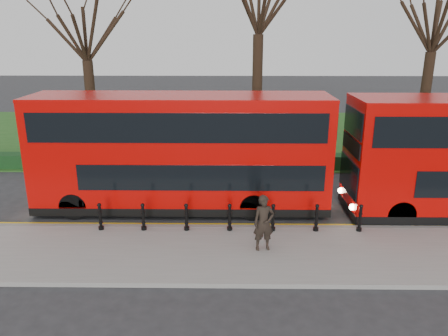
{
  "coord_description": "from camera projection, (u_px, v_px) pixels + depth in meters",
  "views": [
    {
      "loc": [
        0.37,
        -16.2,
        7.23
      ],
      "look_at": [
        0.15,
        0.5,
        2.0
      ],
      "focal_mm": 35.0,
      "sensor_mm": 36.0,
      "label": 1
    }
  ],
  "objects": [
    {
      "name": "yellow_line_outer",
      "position": [
        220.0,
        226.0,
        16.96
      ],
      "size": [
        60.0,
        0.1,
        0.01
      ],
      "primitive_type": "cube",
      "color": "yellow",
      "rests_on": "ground"
    },
    {
      "name": "pavement",
      "position": [
        218.0,
        253.0,
        14.74
      ],
      "size": [
        60.0,
        4.0,
        0.15
      ],
      "primitive_type": "cube",
      "color": "gray",
      "rests_on": "ground"
    },
    {
      "name": "pedestrian",
      "position": [
        264.0,
        223.0,
        14.57
      ],
      "size": [
        0.77,
        0.57,
        1.94
      ],
      "primitive_type": "imported",
      "rotation": [
        0.0,
        0.0,
        0.16
      ],
      "color": "black",
      "rests_on": "pavement"
    },
    {
      "name": "ground",
      "position": [
        220.0,
        219.0,
        17.63
      ],
      "size": [
        120.0,
        120.0,
        0.0
      ],
      "primitive_type": "plane",
      "color": "#28282B",
      "rests_on": "ground"
    },
    {
      "name": "tree_right",
      "position": [
        436.0,
        16.0,
        24.61
      ],
      "size": [
        7.1,
        7.1,
        11.1
      ],
      "color": "black",
      "rests_on": "ground"
    },
    {
      "name": "bus_lead",
      "position": [
        181.0,
        153.0,
        18.04
      ],
      "size": [
        12.1,
        2.78,
        4.81
      ],
      "color": "#B60503",
      "rests_on": "ground"
    },
    {
      "name": "bollard_row",
      "position": [
        230.0,
        218.0,
        16.14
      ],
      "size": [
        9.78,
        0.15,
        1.0
      ],
      "color": "black",
      "rests_on": "pavement"
    },
    {
      "name": "kerb",
      "position": [
        219.0,
        228.0,
        16.65
      ],
      "size": [
        60.0,
        0.25,
        0.16
      ],
      "primitive_type": "cube",
      "color": "slate",
      "rests_on": "ground"
    },
    {
      "name": "tree_left",
      "position": [
        84.0,
        28.0,
        25.05
      ],
      "size": [
        6.54,
        6.54,
        10.22
      ],
      "color": "black",
      "rests_on": "ground"
    },
    {
      "name": "yellow_line_inner",
      "position": [
        220.0,
        224.0,
        17.15
      ],
      "size": [
        60.0,
        0.1,
        0.01
      ],
      "primitive_type": "cube",
      "color": "yellow",
      "rests_on": "ground"
    },
    {
      "name": "grass_verge",
      "position": [
        224.0,
        135.0,
        31.93
      ],
      "size": [
        60.0,
        18.0,
        0.06
      ],
      "primitive_type": "cube",
      "color": "#1F4E1A",
      "rests_on": "ground"
    },
    {
      "name": "hedge",
      "position": [
        223.0,
        162.0,
        24.0
      ],
      "size": [
        60.0,
        0.9,
        0.8
      ],
      "primitive_type": "cube",
      "color": "black",
      "rests_on": "ground"
    }
  ]
}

